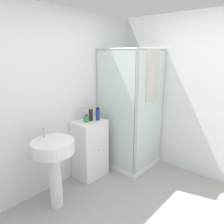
{
  "coord_description": "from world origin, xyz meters",
  "views": [
    {
      "loc": [
        -1.63,
        -0.85,
        1.91
      ],
      "look_at": [
        0.69,
        1.17,
        1.07
      ],
      "focal_mm": 35.0,
      "sensor_mm": 36.0,
      "label": 1
    }
  ],
  "objects": [
    {
      "name": "shampoo_bottle_blue",
      "position": [
        0.65,
        1.43,
        1.0
      ],
      "size": [
        0.06,
        0.06,
        0.19
      ],
      "color": "navy",
      "rests_on": "vanity_cabinet"
    },
    {
      "name": "shampoo_bottle_tall_black",
      "position": [
        0.55,
        1.48,
        1.01
      ],
      "size": [
        0.06,
        0.06,
        0.21
      ],
      "color": "black",
      "rests_on": "vanity_cabinet"
    },
    {
      "name": "wall_right",
      "position": [
        1.7,
        0.0,
        1.25
      ],
      "size": [
        0.06,
        6.4,
        2.5
      ],
      "primitive_type": "cube",
      "color": "silver",
      "rests_on": "ground_plane"
    },
    {
      "name": "sink",
      "position": [
        -0.28,
        1.27,
        0.68
      ],
      "size": [
        0.52,
        0.52,
        1.03
      ],
      "color": "white",
      "rests_on": "ground_plane"
    },
    {
      "name": "lotion_bottle_white",
      "position": [
        0.47,
        1.53,
        0.99
      ],
      "size": [
        0.04,
        0.04,
        0.18
      ],
      "color": "#B299C6",
      "rests_on": "vanity_cabinet"
    },
    {
      "name": "shower_enclosure",
      "position": [
        1.21,
        1.19,
        0.58
      ],
      "size": [
        0.8,
        0.83,
        1.98
      ],
      "color": "white",
      "rests_on": "ground_plane"
    },
    {
      "name": "vanity_cabinet",
      "position": [
        0.51,
        1.48,
        0.45
      ],
      "size": [
        0.47,
        0.39,
        0.91
      ],
      "color": "white",
      "rests_on": "ground_plane"
    },
    {
      "name": "soap_dispenser",
      "position": [
        0.45,
        1.46,
        0.96
      ],
      "size": [
        0.06,
        0.06,
        0.13
      ],
      "color": "green",
      "rests_on": "vanity_cabinet"
    },
    {
      "name": "wall_back",
      "position": [
        0.0,
        1.7,
        1.25
      ],
      "size": [
        6.4,
        0.06,
        2.5
      ],
      "primitive_type": "cube",
      "color": "silver",
      "rests_on": "ground_plane"
    }
  ]
}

